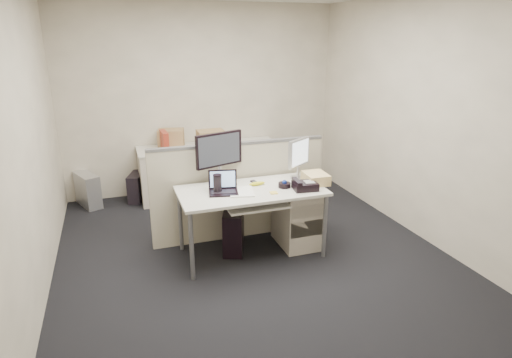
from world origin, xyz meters
name	(u,v)px	position (x,y,z in m)	size (l,w,h in m)	color
floor	(251,253)	(0.00, 0.00, -0.01)	(4.00, 4.50, 0.01)	black
wall_back	(203,100)	(0.00, 2.25, 1.35)	(4.00, 0.02, 2.70)	beige
wall_front	(388,217)	(0.00, -2.25, 1.35)	(4.00, 0.02, 2.70)	beige
wall_left	(26,146)	(-2.00, 0.00, 1.35)	(0.02, 4.50, 2.70)	beige
wall_right	(419,118)	(2.00, 0.00, 1.35)	(0.02, 4.50, 2.70)	beige
desk	(251,195)	(0.00, 0.00, 0.66)	(1.50, 0.75, 0.73)	silver
keyboard_tray	(257,206)	(0.00, -0.18, 0.62)	(0.62, 0.32, 0.02)	silver
drawer_pedestal	(297,217)	(0.55, 0.05, 0.33)	(0.40, 0.55, 0.65)	beige
cubicle_partition	(239,192)	(0.00, 0.45, 0.55)	(2.00, 0.06, 1.10)	#BDB999
back_counter	(210,171)	(0.00, 1.93, 0.36)	(2.00, 0.60, 0.72)	beige
monitor_main	(219,158)	(-0.25, 0.32, 1.01)	(0.55, 0.21, 0.55)	black
monitor_small	(299,159)	(0.61, 0.18, 0.95)	(0.36, 0.18, 0.44)	#B7B7BC
laptop	(223,183)	(-0.30, -0.02, 0.84)	(0.29, 0.22, 0.22)	black
trackball	(284,185)	(0.35, -0.05, 0.75)	(0.13, 0.13, 0.05)	black
desk_phone	(305,186)	(0.53, -0.18, 0.77)	(0.24, 0.20, 0.08)	black
paper_stack	(241,192)	(-0.12, -0.05, 0.74)	(0.24, 0.31, 0.01)	white
sticky_pad	(274,193)	(0.18, -0.18, 0.74)	(0.07, 0.07, 0.01)	#F8D64E
travel_mug	(217,184)	(-0.35, 0.02, 0.82)	(0.08, 0.08, 0.18)	black
banana	(257,184)	(0.10, 0.10, 0.75)	(0.18, 0.04, 0.04)	yellow
cellphone	(254,182)	(0.10, 0.20, 0.74)	(0.05, 0.10, 0.01)	black
manila_folders	(316,178)	(0.72, -0.03, 0.79)	(0.23, 0.29, 0.11)	#D6BB80
keyboard	(251,203)	(-0.05, -0.14, 0.64)	(0.41, 0.15, 0.02)	black
pc_tower_desk	(234,229)	(-0.15, 0.16, 0.23)	(0.20, 0.50, 0.47)	black
pc_tower_spare_dark	(137,187)	(-1.05, 2.03, 0.19)	(0.17, 0.42, 0.39)	black
pc_tower_spare_silver	(88,190)	(-1.70, 2.03, 0.23)	(0.20, 0.49, 0.46)	#B7B7BC
cardboard_box_left	(171,139)	(-0.52, 2.05, 0.85)	(0.36, 0.27, 0.27)	#9E7348
cardboard_box_right	(211,140)	(0.00, 1.81, 0.85)	(0.37, 0.29, 0.27)	#9E7348
red_binder	(164,142)	(-0.64, 1.83, 0.87)	(0.07, 0.31, 0.29)	#9E301E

